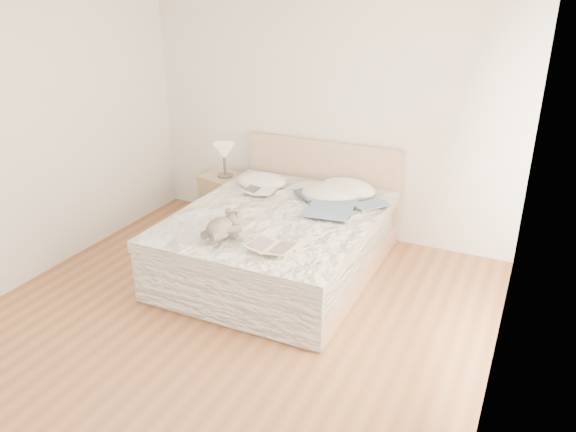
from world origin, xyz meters
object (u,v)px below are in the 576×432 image
object	(u,v)px
childrens_book	(272,247)
teddy_bear	(220,234)
photo_book	(260,191)
nightstand	(225,199)
bed	(282,239)
table_lamp	(224,153)

from	to	relation	value
childrens_book	teddy_bear	world-z (taller)	teddy_bear
photo_book	nightstand	bearing A→B (deg)	145.10
photo_book	bed	bearing A→B (deg)	-38.57
childrens_book	teddy_bear	size ratio (longest dim) A/B	1.10
table_lamp	childrens_book	size ratio (longest dim) A/B	1.00
bed	childrens_book	bearing A→B (deg)	-69.48
table_lamp	photo_book	xyz separation A→B (m)	(0.65, -0.42, -0.19)
table_lamp	photo_book	world-z (taller)	table_lamp
table_lamp	photo_book	size ratio (longest dim) A/B	1.19
bed	nightstand	size ratio (longest dim) A/B	3.83
photo_book	childrens_book	bearing A→B (deg)	-60.05
nightstand	table_lamp	xyz separation A→B (m)	(0.03, -0.01, 0.54)
nightstand	teddy_bear	bearing A→B (deg)	-59.82
nightstand	childrens_book	size ratio (longest dim) A/B	1.51
childrens_book	table_lamp	bearing A→B (deg)	135.90
bed	photo_book	distance (m)	0.56
nightstand	photo_book	size ratio (longest dim) A/B	1.80
nightstand	childrens_book	xyz separation A→B (m)	(1.33, -1.48, 0.35)
bed	photo_book	size ratio (longest dim) A/B	6.88
table_lamp	childrens_book	world-z (taller)	table_lamp
nightstand	teddy_bear	size ratio (longest dim) A/B	1.66
table_lamp	teddy_bear	xyz separation A→B (m)	(0.84, -1.47, -0.17)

